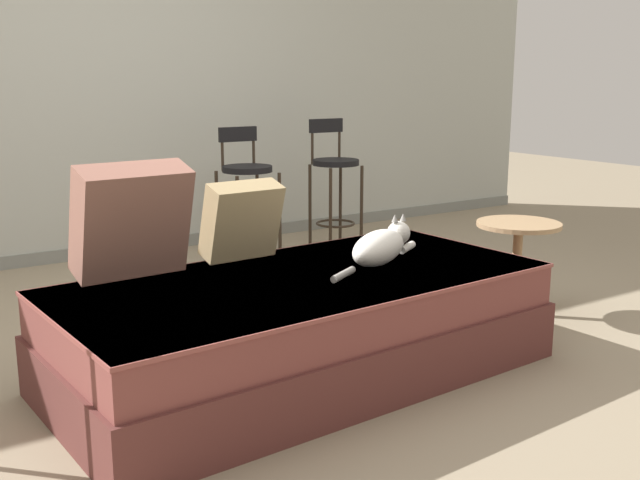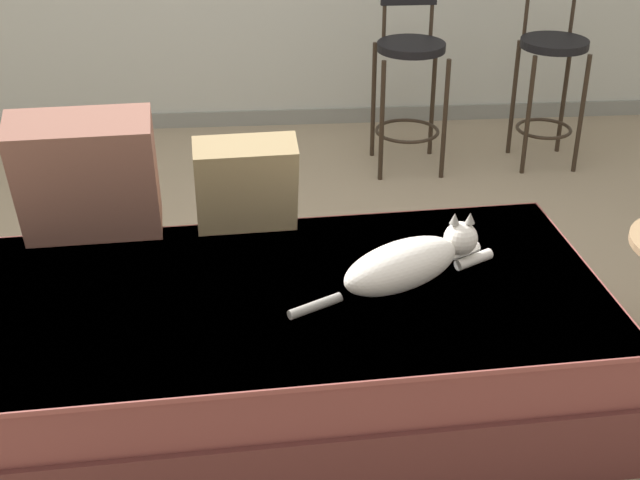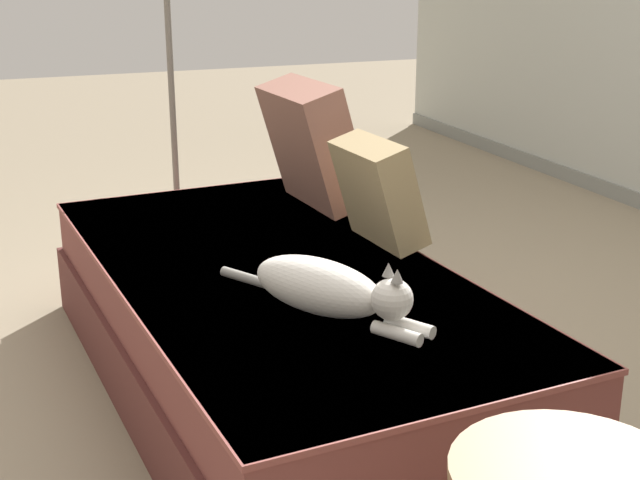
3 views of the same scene
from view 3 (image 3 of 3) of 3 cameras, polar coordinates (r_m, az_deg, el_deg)
The scene contains 5 objects.
ground_plane at distance 3.12m, azimuth 4.15°, elevation -8.32°, with size 16.00×16.00×0.00m, color gray.
couch at distance 2.88m, azimuth -2.97°, elevation -5.68°, with size 2.14×1.14×0.44m.
throw_pillow_corner at distance 3.40m, azimuth -0.49°, elevation 6.16°, with size 0.47×0.31×0.48m.
throw_pillow_middle at distance 2.96m, azimuth 3.77°, elevation 3.10°, with size 0.36×0.24×0.36m.
cat at distance 2.41m, azimuth 0.45°, elevation -3.11°, with size 0.69×0.40×0.19m.
Camera 3 is at (2.50, -1.24, 1.39)m, focal length 50.00 mm.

